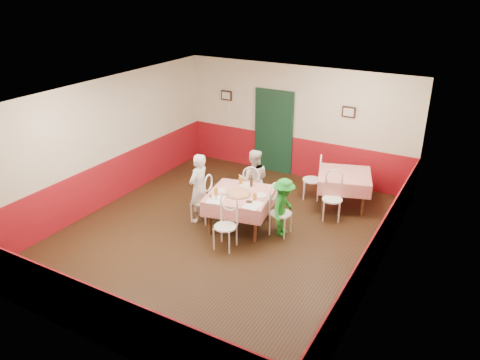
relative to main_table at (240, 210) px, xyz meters
The scene contains 39 objects.
floor 0.56m from the main_table, 109.25° to the right, with size 7.00×7.00×0.00m, color black.
ceiling 2.46m from the main_table, 109.25° to the right, with size 7.00×7.00×0.00m, color white.
back_wall 3.27m from the main_table, 92.54° to the left, with size 6.00×0.10×2.80m, color beige.
front_wall 4.03m from the main_table, 92.03° to the right, with size 6.00×0.10×2.80m, color beige.
left_wall 3.32m from the main_table, behind, with size 0.10×7.00×2.80m, color beige.
right_wall 3.07m from the main_table, ahead, with size 0.10×7.00×2.80m, color beige.
wainscot_back 3.10m from the main_table, 92.55° to the left, with size 6.00×0.03×1.00m, color maroon.
wainscot_front 3.88m from the main_table, 92.03° to the right, with size 6.00×0.03×1.00m, color maroon.
wainscot_left 3.15m from the main_table, behind, with size 0.03×7.00×1.00m, color maroon.
wainscot_right 2.88m from the main_table, ahead, with size 0.03×7.00×1.00m, color maroon.
door 3.21m from the main_table, 103.57° to the left, with size 0.96×0.06×2.10m, color black.
picture_left 4.01m from the main_table, 124.98° to the left, with size 0.32×0.03×0.26m, color black.
picture_right 3.59m from the main_table, 69.17° to the left, with size 0.32×0.03×0.26m, color black.
thermostat 3.84m from the main_table, 123.70° to the left, with size 0.10×0.03×0.10m, color white.
main_table is the anchor object (origin of this frame).
second_table 2.51m from the main_table, 53.02° to the left, with size 1.12×1.12×0.77m, color red.
chair_left 0.85m from the main_table, 169.53° to the right, with size 0.42×0.42×0.90m, color white, non-canonical shape.
chair_right 0.85m from the main_table, 10.47° to the left, with size 0.42×0.42×0.90m, color white, non-canonical shape.
chair_far 0.85m from the main_table, 100.47° to the left, with size 0.42×0.42×0.90m, color white, non-canonical shape.
chair_near 0.85m from the main_table, 79.53° to the right, with size 0.42×0.42×0.90m, color white, non-canonical shape.
chair_second_a 2.15m from the main_table, 69.25° to the left, with size 0.42×0.42×0.90m, color white, non-canonical shape.
chair_second_b 1.97m from the main_table, 39.74° to the left, with size 0.42×0.42×0.90m, color white, non-canonical shape.
pizza 0.41m from the main_table, 95.18° to the right, with size 0.47×0.47×0.03m, color #B74723.
plate_left 0.58m from the main_table, 165.73° to the right, with size 0.25×0.25×0.01m, color white.
plate_right 0.57m from the main_table, 14.89° to the left, with size 0.25×0.25×0.01m, color white.
plate_far 0.56m from the main_table, 102.98° to the left, with size 0.25×0.25×0.01m, color white.
glass_a 0.66m from the main_table, 139.84° to the right, with size 0.08×0.08×0.15m, color #BF7219.
glass_b 0.62m from the main_table, 17.23° to the right, with size 0.08×0.08×0.14m, color #BF7219.
glass_c 0.64m from the main_table, 117.46° to the left, with size 0.08×0.08×0.15m, color #BF7219.
beer_bottle 0.64m from the main_table, 84.76° to the left, with size 0.06×0.06×0.22m, color #381C0A.
shaker_a 0.75m from the main_table, 124.12° to the right, with size 0.04×0.04×0.09m, color silver.
shaker_b 0.70m from the main_table, 116.71° to the right, with size 0.04×0.04×0.09m, color silver.
shaker_c 0.75m from the main_table, 131.55° to the right, with size 0.04×0.04×0.09m, color #B23319.
menu_left 0.67m from the main_table, 120.19° to the right, with size 0.30×0.40×0.00m, color white.
menu_right 0.69m from the main_table, 35.43° to the right, with size 0.30×0.40×0.00m, color white.
wallet 0.59m from the main_table, 36.79° to the right, with size 0.11×0.09×0.02m, color black.
diner_left 0.97m from the main_table, 169.53° to the right, with size 0.54×0.35×1.48m, color gray.
diner_far 0.95m from the main_table, 100.47° to the left, with size 0.67×0.52×1.37m, color gray.
diner_right 0.93m from the main_table, 10.47° to the left, with size 0.77×0.44×1.19m, color gray.
Camera 1 is at (4.28, -6.94, 4.76)m, focal length 35.00 mm.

